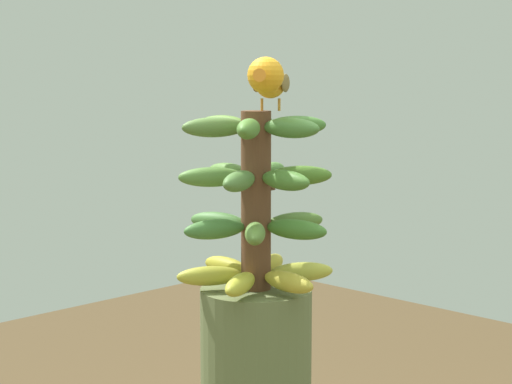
# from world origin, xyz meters

# --- Properties ---
(banana_bunch) EXTENTS (0.29, 0.30, 0.33)m
(banana_bunch) POSITION_xyz_m (-0.00, -0.00, 1.37)
(banana_bunch) COLOR brown
(banana_bunch) RESTS_ON banana_tree
(perched_bird) EXTENTS (0.20, 0.14, 0.10)m
(perched_bird) POSITION_xyz_m (-0.00, 0.03, 1.59)
(perched_bird) COLOR #C68933
(perched_bird) RESTS_ON banana_bunch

